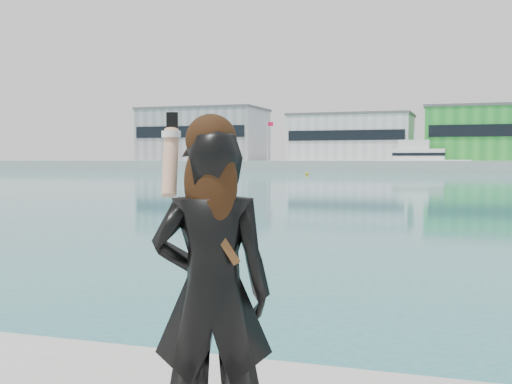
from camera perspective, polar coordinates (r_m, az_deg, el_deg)
far_quay at (r=133.58m, az=17.99°, el=2.24°), size 320.00×40.00×2.00m
warehouse_grey_left at (r=143.13m, az=-4.66°, el=5.12°), size 26.52×16.36×11.50m
warehouse_white at (r=133.64m, az=8.52°, el=4.82°), size 24.48×15.35×9.50m
warehouse_green at (r=131.82m, az=21.52°, el=4.89°), size 30.60×16.36×10.50m
flagpole_left at (r=130.61m, az=1.07°, el=4.80°), size 1.28×0.16×8.00m
motor_yacht at (r=120.93m, az=14.50°, el=2.77°), size 16.43×4.86×7.63m
buoy_far at (r=93.95m, az=4.56°, el=1.53°), size 0.50×0.50×0.50m
woman at (r=3.26m, az=-3.96°, el=-8.15°), size 0.70×0.57×1.77m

